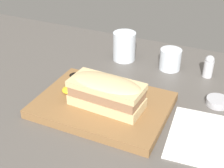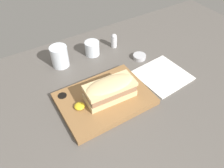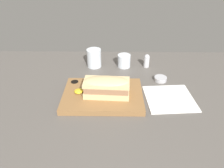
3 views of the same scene
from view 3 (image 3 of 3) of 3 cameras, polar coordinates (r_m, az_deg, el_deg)
The scene contains 9 objects.
dining_table at distance 87.96cm, azimuth 1.63°, elevation -5.00°, with size 169.80×96.03×2.00cm.
serving_board at distance 88.82cm, azimuth -2.46°, elevation -2.92°, with size 32.04×23.31×2.24cm.
sandwich at distance 84.89cm, azimuth -1.42°, elevation -0.59°, with size 18.06×8.91×7.45cm.
mustard_dollop at distance 88.93cm, azimuth -8.71°, elevation -1.85°, with size 3.57×3.57×1.43cm.
water_glass at distance 111.37cm, azimuth -4.69°, elevation 6.50°, with size 7.20×7.20×9.12cm.
wine_glass at distance 111.41cm, azimuth 3.16°, elevation 5.91°, with size 6.47×6.47×6.34cm.
napkin at distance 91.49cm, azimuth 14.78°, elevation -3.64°, with size 20.37×20.04×0.40cm.
salt_shaker at distance 112.13cm, azimuth 9.03°, elevation 6.08°, with size 2.81×2.81×6.77cm.
condiment_dish at distance 102.41cm, azimuth 12.53°, elevation 1.34°, with size 5.69×5.69×1.75cm.
Camera 3 is at (-1.48, -69.89, 54.40)cm, focal length 35.00 mm.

